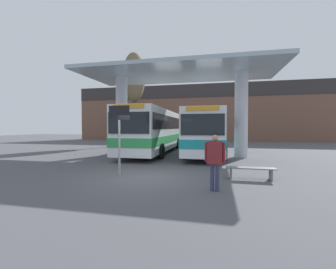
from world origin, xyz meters
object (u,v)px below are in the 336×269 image
Objects in this scene: transit_bus_left_bay at (156,130)px; waiting_bench_near_pillar at (250,170)px; pedestrian_waiting at (215,157)px; transit_bus_center_bay at (207,131)px; poplar_tree_behind_left at (134,78)px; info_sign_platform at (119,126)px.

transit_bus_left_bay is 10.54m from waiting_bench_near_pillar.
transit_bus_center_bay is at bearing 101.36° from pedestrian_waiting.
pedestrian_waiting is 0.17× the size of poplar_tree_behind_left.
poplar_tree_behind_left is at bearing 125.85° from pedestrian_waiting.
pedestrian_waiting is 20.36m from poplar_tree_behind_left.
transit_bus_center_bay is at bearing 70.94° from info_sign_platform.
pedestrian_waiting is (3.94, -1.53, -1.00)m from info_sign_platform.
poplar_tree_behind_left reaches higher than transit_bus_center_bay.
info_sign_platform is 1.64× the size of pedestrian_waiting.
transit_bus_left_bay is 1.17× the size of poplar_tree_behind_left.
transit_bus_center_bay reaches higher than waiting_bench_near_pillar.
info_sign_platform is 0.28× the size of poplar_tree_behind_left.
poplar_tree_behind_left is (-8.48, 6.25, 5.82)m from transit_bus_center_bay.
waiting_bench_near_pillar is (2.11, -8.74, -1.41)m from transit_bus_center_bay.
transit_bus_left_bay is 8.88m from info_sign_platform.
info_sign_platform is at bearing 94.32° from transit_bus_left_bay.
poplar_tree_behind_left is (-10.59, 15.00, 7.23)m from waiting_bench_near_pillar.
pedestrian_waiting is at bearing 113.60° from transit_bus_left_bay.
transit_bus_left_bay is 6.91× the size of pedestrian_waiting.
transit_bus_center_bay is 9.10m from waiting_bench_near_pillar.
pedestrian_waiting is (4.83, -10.36, -0.75)m from transit_bus_left_bay.
poplar_tree_behind_left is at bearing 125.22° from waiting_bench_near_pillar.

